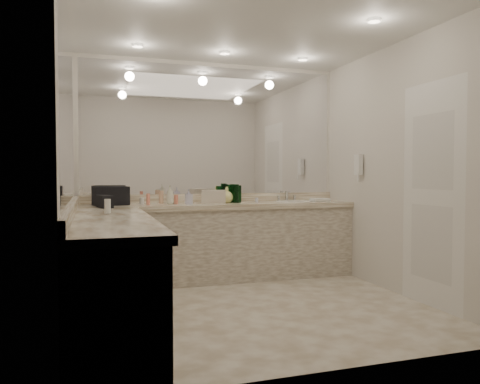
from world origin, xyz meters
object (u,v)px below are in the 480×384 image
object	(u,v)px
cream_cosmetic_case	(213,197)
soap_bottle_b	(189,197)
wall_phone	(359,165)
black_toiletry_bag	(111,196)
soap_bottle_a	(170,195)
soap_bottle_c	(227,195)
sink	(293,202)
hand_towel	(320,200)

from	to	relation	value
cream_cosmetic_case	soap_bottle_b	bearing A→B (deg)	-152.79
wall_phone	black_toiletry_bag	size ratio (longest dim) A/B	0.66
wall_phone	soap_bottle_a	world-z (taller)	wall_phone
soap_bottle_a	soap_bottle_b	distance (m)	0.22
black_toiletry_bag	soap_bottle_c	xyz separation A→B (m)	(1.34, 0.03, -0.01)
sink	wall_phone	bearing A→B (deg)	-39.57
cream_cosmetic_case	black_toiletry_bag	bearing A→B (deg)	-169.55
soap_bottle_c	soap_bottle_a	bearing A→B (deg)	-174.80
sink	hand_towel	distance (m)	0.34
sink	black_toiletry_bag	size ratio (longest dim) A/B	1.21
sink	hand_towel	bearing A→B (deg)	-12.54
soap_bottle_a	soap_bottle_c	world-z (taller)	soap_bottle_a
sink	cream_cosmetic_case	size ratio (longest dim) A/B	1.61
cream_cosmetic_case	soap_bottle_c	distance (m)	0.19
black_toiletry_bag	cream_cosmetic_case	world-z (taller)	black_toiletry_bag
soap_bottle_c	wall_phone	bearing A→B (deg)	-20.86
soap_bottle_c	black_toiletry_bag	bearing A→B (deg)	-178.54
soap_bottle_a	soap_bottle_b	world-z (taller)	soap_bottle_a
soap_bottle_a	soap_bottle_b	xyz separation A→B (m)	(0.20, -0.09, -0.02)
soap_bottle_c	soap_bottle_b	bearing A→B (deg)	-163.23
soap_bottle_a	soap_bottle_b	bearing A→B (deg)	-23.15
wall_phone	soap_bottle_a	bearing A→B (deg)	167.14
hand_towel	soap_bottle_a	distance (m)	1.86
hand_towel	soap_bottle_c	world-z (taller)	soap_bottle_c
black_toiletry_bag	soap_bottle_a	world-z (taller)	soap_bottle_a
sink	soap_bottle_c	size ratio (longest dim) A/B	2.30
wall_phone	soap_bottle_b	bearing A→B (deg)	168.26
sink	soap_bottle_a	size ratio (longest dim) A/B	2.05
black_toiletry_bag	soap_bottle_c	bearing A→B (deg)	1.46
sink	soap_bottle_a	world-z (taller)	soap_bottle_a
black_toiletry_bag	soap_bottle_c	world-z (taller)	black_toiletry_bag
hand_towel	soap_bottle_b	bearing A→B (deg)	-179.16
wall_phone	cream_cosmetic_case	distance (m)	1.74
hand_towel	soap_bottle_a	world-z (taller)	soap_bottle_a
black_toiletry_bag	hand_towel	bearing A→B (deg)	-2.05
wall_phone	soap_bottle_b	xyz separation A→B (m)	(-1.94, 0.40, -0.36)
soap_bottle_b	soap_bottle_c	world-z (taller)	soap_bottle_c
soap_bottle_b	soap_bottle_c	bearing A→B (deg)	16.77
cream_cosmetic_case	soap_bottle_a	distance (m)	0.51
soap_bottle_b	soap_bottle_a	bearing A→B (deg)	156.85
wall_phone	cream_cosmetic_case	xyz separation A→B (m)	(-1.63, 0.49, -0.37)
black_toiletry_bag	hand_towel	size ratio (longest dim) A/B	1.66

